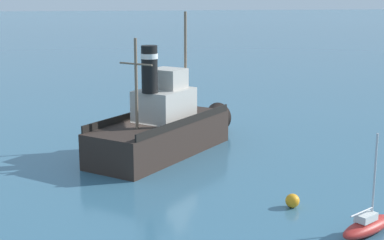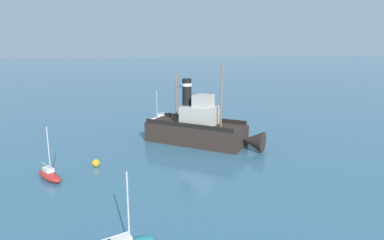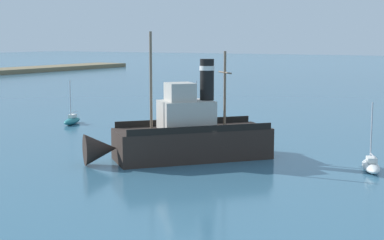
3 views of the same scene
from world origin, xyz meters
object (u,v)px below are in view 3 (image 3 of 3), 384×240
object	(u,v)px
sailboat_red	(199,122)
sailboat_teal	(72,120)
old_tugboat	(185,136)
sailboat_white	(371,165)
mooring_buoy	(201,129)

from	to	relation	value
sailboat_red	sailboat_teal	distance (m)	14.11
old_tugboat	sailboat_white	world-z (taller)	old_tugboat
sailboat_red	old_tugboat	bearing A→B (deg)	-153.70
sailboat_white	mooring_buoy	bearing A→B (deg)	64.91
sailboat_teal	mooring_buoy	size ratio (longest dim) A/B	6.42
sailboat_white	sailboat_red	bearing A→B (deg)	59.16
sailboat_teal	mooring_buoy	world-z (taller)	sailboat_teal
sailboat_red	mooring_buoy	xyz separation A→B (m)	(-3.90, -2.43, -0.05)
sailboat_red	sailboat_teal	xyz separation A→B (m)	(-6.02, 12.77, 0.00)
sailboat_white	sailboat_red	distance (m)	25.00
mooring_buoy	sailboat_white	bearing A→B (deg)	-115.09
sailboat_red	mooring_buoy	size ratio (longest dim) A/B	6.42
old_tugboat	mooring_buoy	world-z (taller)	old_tugboat
sailboat_teal	mooring_buoy	xyz separation A→B (m)	(2.11, -15.20, -0.05)
old_tugboat	sailboat_white	size ratio (longest dim) A/B	2.67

